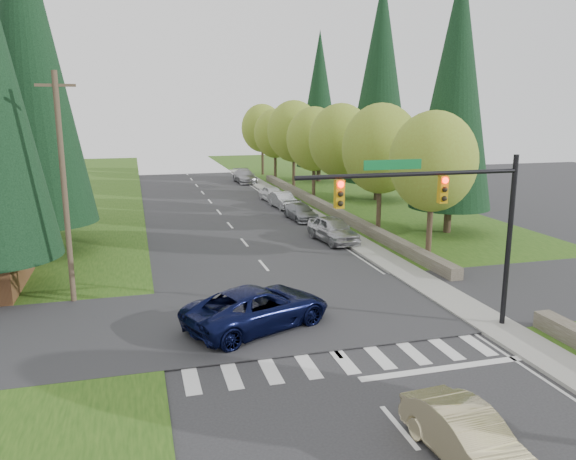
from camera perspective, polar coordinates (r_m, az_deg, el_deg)
name	(u,v)px	position (r m, az deg, el deg)	size (l,w,h in m)	color
ground	(384,408)	(17.26, 9.68, -17.44)	(120.00, 120.00, 0.00)	#28282B
grass_east	(434,233)	(39.70, 14.58, -0.34)	(14.00, 110.00, 0.06)	#254813
grass_west	(22,261)	(35.13, -25.44, -2.82)	(14.00, 110.00, 0.06)	#254813
cross_street	(303,313)	(24.03, 1.56, -8.40)	(120.00, 8.00, 0.10)	#28282B
sidewalk_east	(340,232)	(38.88, 5.29, -0.20)	(1.80, 80.00, 0.13)	gray
curb_east	(328,233)	(38.60, 4.11, -0.27)	(0.20, 80.00, 0.13)	gray
stone_wall_north	(325,207)	(46.77, 3.81, 2.33)	(0.70, 40.00, 0.70)	#4C4438
traffic_signal	(446,206)	(21.34, 15.75, 2.36)	(8.70, 0.37, 6.80)	black
utility_pole	(64,188)	(25.86, -21.78, 3.99)	(1.60, 0.24, 10.00)	#473828
decid_tree_0	(433,162)	(31.82, 14.53, 6.74)	(4.80, 4.80, 8.37)	#38281C
decid_tree_1	(381,149)	(38.05, 9.42, 8.15)	(5.20, 5.20, 8.80)	#38281C
decid_tree_2	(341,141)	(44.41, 5.38, 9.02)	(5.00, 5.00, 8.82)	#38281C
decid_tree_3	(314,139)	(51.05, 2.68, 9.21)	(5.00, 5.00, 8.55)	#38281C
decid_tree_4	(294,131)	(57.75, 0.60, 9.99)	(5.40, 5.40, 9.18)	#38281C
decid_tree_5	(275,133)	(64.48, -1.31, 9.78)	(4.80, 4.80, 8.30)	#38281C
decid_tree_6	(262,128)	(71.29, -2.63, 10.29)	(5.20, 5.20, 8.86)	#38281C
conifer_w_c	(27,56)	(35.99, -25.00, 15.71)	(6.46, 6.46, 20.80)	#38281C
conifer_w_e	(11,79)	(42.16, -26.30, 13.58)	(5.78, 5.78, 18.80)	#38281C
conifer_e_a	(456,87)	(39.31, 16.68, 13.76)	(5.44, 5.44, 17.80)	#38281C
conifer_e_b	(380,80)	(52.19, 9.36, 14.76)	(6.12, 6.12, 19.80)	#38281C
conifer_e_c	(319,100)	(64.83, 3.21, 13.10)	(5.10, 5.10, 16.80)	#38281C
sedan_champagne	(468,437)	(15.20, 17.79, -19.41)	(1.43, 4.10, 1.35)	#CEBD89
suv_navy	(258,307)	(22.24, -3.07, -7.87)	(2.77, 6.00, 1.67)	black
parked_car_a	(333,229)	(36.15, 4.59, 0.06)	(1.93, 4.79, 1.63)	#A0A1A5
parked_car_b	(301,212)	(43.08, 1.31, 1.84)	(1.73, 4.25, 1.23)	gray
parked_car_c	(283,200)	(48.11, -0.51, 3.04)	(1.43, 4.11, 1.35)	#AFB0B4
parked_car_d	(273,194)	(51.69, -1.58, 3.71)	(1.62, 4.02, 1.37)	silver
parked_car_e	(245,176)	(64.44, -4.40, 5.46)	(2.07, 5.10, 1.48)	#9A9B9F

